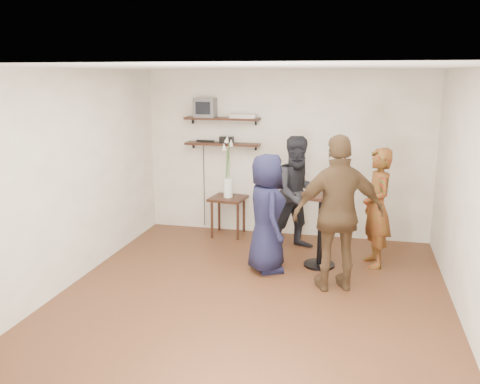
# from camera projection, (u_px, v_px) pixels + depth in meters

# --- Properties ---
(room) EXTENTS (4.58, 5.08, 2.68)m
(room) POSITION_uv_depth(u_px,v_px,m) (253.00, 188.00, 5.62)
(room) COLOR #4E2B19
(room) RESTS_ON ground
(shelf_upper) EXTENTS (1.20, 0.25, 0.04)m
(shelf_upper) POSITION_uv_depth(u_px,v_px,m) (222.00, 119.00, 7.97)
(shelf_upper) COLOR black
(shelf_upper) RESTS_ON room
(shelf_lower) EXTENTS (1.20, 0.25, 0.04)m
(shelf_lower) POSITION_uv_depth(u_px,v_px,m) (222.00, 144.00, 8.06)
(shelf_lower) COLOR black
(shelf_lower) RESTS_ON room
(crt_monitor) EXTENTS (0.32, 0.30, 0.30)m
(crt_monitor) POSITION_uv_depth(u_px,v_px,m) (206.00, 108.00, 8.00)
(crt_monitor) COLOR #59595B
(crt_monitor) RESTS_ON shelf_upper
(dvd_deck) EXTENTS (0.40, 0.24, 0.06)m
(dvd_deck) POSITION_uv_depth(u_px,v_px,m) (244.00, 116.00, 7.88)
(dvd_deck) COLOR silver
(dvd_deck) RESTS_ON shelf_upper
(radio) EXTENTS (0.22, 0.10, 0.10)m
(radio) POSITION_uv_depth(u_px,v_px,m) (227.00, 140.00, 8.03)
(radio) COLOR black
(radio) RESTS_ON shelf_lower
(power_strip) EXTENTS (0.30, 0.05, 0.03)m
(power_strip) POSITION_uv_depth(u_px,v_px,m) (205.00, 141.00, 8.17)
(power_strip) COLOR black
(power_strip) RESTS_ON shelf_lower
(side_table) EXTENTS (0.59, 0.59, 0.63)m
(side_table) POSITION_uv_depth(u_px,v_px,m) (228.00, 203.00, 8.08)
(side_table) COLOR black
(side_table) RESTS_ON room
(vase_lilies) EXTENTS (0.20, 0.20, 1.00)m
(vase_lilies) POSITION_uv_depth(u_px,v_px,m) (228.00, 178.00, 7.98)
(vase_lilies) COLOR white
(vase_lilies) RESTS_ON side_table
(drinks_table) EXTENTS (0.55, 0.55, 1.00)m
(drinks_table) POSITION_uv_depth(u_px,v_px,m) (321.00, 220.00, 6.73)
(drinks_table) COLOR black
(drinks_table) RESTS_ON room
(wine_glass_fl) EXTENTS (0.07, 0.07, 0.20)m
(wine_glass_fl) POSITION_uv_depth(u_px,v_px,m) (317.00, 184.00, 6.61)
(wine_glass_fl) COLOR silver
(wine_glass_fl) RESTS_ON drinks_table
(wine_glass_fr) EXTENTS (0.06, 0.06, 0.19)m
(wine_glass_fr) POSITION_uv_depth(u_px,v_px,m) (327.00, 185.00, 6.57)
(wine_glass_fr) COLOR silver
(wine_glass_fr) RESTS_ON drinks_table
(wine_glass_bl) EXTENTS (0.06, 0.06, 0.19)m
(wine_glass_bl) POSITION_uv_depth(u_px,v_px,m) (321.00, 183.00, 6.68)
(wine_glass_bl) COLOR silver
(wine_glass_bl) RESTS_ON drinks_table
(wine_glass_br) EXTENTS (0.07, 0.07, 0.20)m
(wine_glass_br) POSITION_uv_depth(u_px,v_px,m) (324.00, 184.00, 6.62)
(wine_glass_br) COLOR silver
(wine_glass_br) RESTS_ON drinks_table
(person_plaid) EXTENTS (0.53, 0.67, 1.60)m
(person_plaid) POSITION_uv_depth(u_px,v_px,m) (377.00, 208.00, 6.73)
(person_plaid) COLOR #B31416
(person_plaid) RESTS_ON room
(person_dark) EXTENTS (1.02, 0.96, 1.68)m
(person_dark) POSITION_uv_depth(u_px,v_px,m) (299.00, 194.00, 7.38)
(person_dark) COLOR black
(person_dark) RESTS_ON room
(person_navy) EXTENTS (0.76, 0.90, 1.55)m
(person_navy) POSITION_uv_depth(u_px,v_px,m) (267.00, 213.00, 6.56)
(person_navy) COLOR black
(person_navy) RESTS_ON room
(person_brown) EXTENTS (1.18, 0.80, 1.87)m
(person_brown) POSITION_uv_depth(u_px,v_px,m) (339.00, 214.00, 5.95)
(person_brown) COLOR #4A341F
(person_brown) RESTS_ON room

